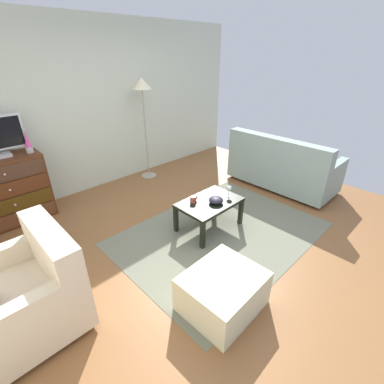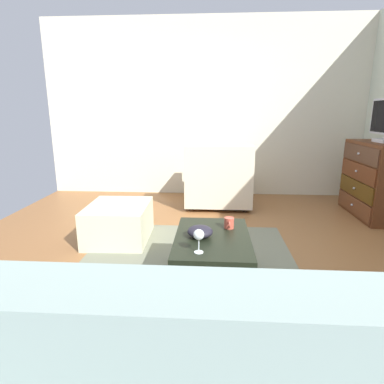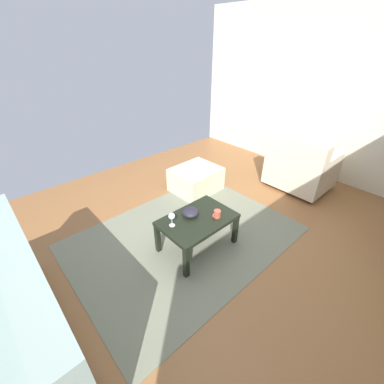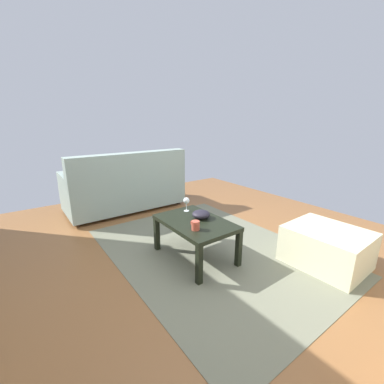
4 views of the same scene
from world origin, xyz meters
name	(u,v)px [view 1 (image 1 of 4)]	position (x,y,z in m)	size (l,w,h in m)	color
ground_plane	(199,235)	(0.00, 0.00, -0.03)	(5.90, 5.16, 0.05)	brown
wall_accent_rear	(99,107)	(0.00, 2.34, 1.32)	(5.90, 0.12, 2.65)	beige
area_rug	(221,233)	(0.20, -0.20, 0.00)	(2.60, 1.90, 0.01)	#6B6D5A
dresser	(8,191)	(-1.63, 2.03, 0.47)	(0.98, 0.49, 0.93)	#552B16
lava_lamp	(27,142)	(-1.24, 1.98, 1.08)	(0.09, 0.09, 0.33)	#B7B7BC
coffee_table	(209,205)	(0.20, 0.02, 0.35)	(0.82, 0.54, 0.41)	black
wine_glass	(229,189)	(0.48, -0.07, 0.52)	(0.07, 0.07, 0.16)	silver
mug	(193,199)	(0.03, 0.14, 0.45)	(0.11, 0.08, 0.08)	#B94C3A
bowl_decorative	(216,200)	(0.22, -0.07, 0.45)	(0.18, 0.18, 0.08)	black
couch_large	(281,167)	(2.03, 0.01, 0.36)	(0.85, 1.77, 0.93)	#332319
armchair	(30,292)	(-1.94, 0.09, 0.36)	(0.80, 0.89, 0.87)	#332319
ottoman	(223,291)	(-0.67, -0.94, 0.19)	(0.70, 0.60, 0.37)	beige
standing_lamp	(142,94)	(0.63, 1.98, 1.51)	(0.32, 0.32, 1.76)	#A59E8C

